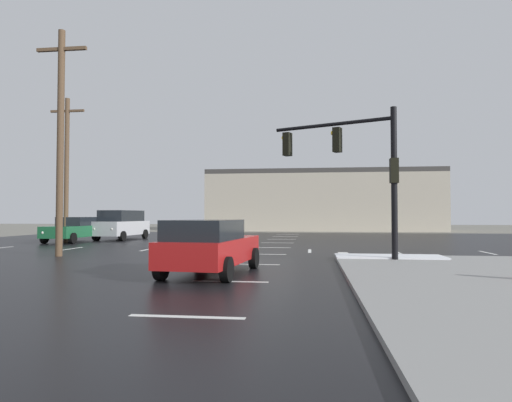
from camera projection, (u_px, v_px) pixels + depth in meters
The scene contains 11 objects.
ground_plane at pixel (268, 251), 21.36m from camera, with size 120.00×120.00×0.00m, color slate.
road_asphalt at pixel (268, 251), 21.36m from camera, with size 44.00×44.00×0.02m, color black.
snow_strip_curbside at pixel (389, 256), 16.78m from camera, with size 4.00×1.60×0.06m, color white.
lane_markings at pixel (292, 253), 19.85m from camera, with size 36.15×36.15×0.01m.
traffic_signal_mast at pixel (357, 159), 16.78m from camera, with size 4.55×2.11×5.53m.
strip_building_background at pixel (322, 201), 50.14m from camera, with size 25.29×8.00×6.66m.
sedan_green at pixel (74, 229), 28.24m from camera, with size 2.04×4.55×1.58m.
sedan_red at pixel (210, 246), 12.83m from camera, with size 2.38×4.66×1.58m.
suv_silver at pixel (122, 224), 31.00m from camera, with size 2.48×4.95×2.03m.
utility_pole_mid at pixel (60, 138), 18.58m from camera, with size 2.20×0.28×9.51m.
utility_pole_far at pixel (67, 167), 27.77m from camera, with size 2.20×0.28×9.06m.
Camera 1 is at (2.09, -21.33, 1.74)m, focal length 31.22 mm.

